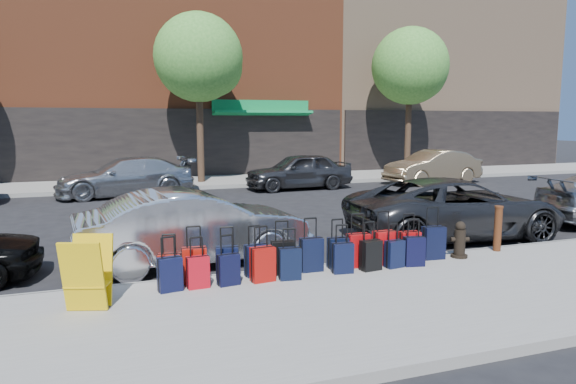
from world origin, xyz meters
name	(u,v)px	position (x,y,z in m)	size (l,w,h in m)	color
ground	(244,227)	(0.00, 0.00, 0.00)	(120.00, 120.00, 0.00)	black
sidewalk_near	(353,307)	(0.00, -6.50, 0.07)	(60.00, 4.00, 0.15)	gray
sidewalk_far	(188,182)	(0.00, 10.00, 0.07)	(60.00, 4.00, 0.15)	gray
curb_near	(304,270)	(0.00, -4.48, 0.07)	(60.00, 0.08, 0.15)	gray
curb_far	(196,188)	(0.00, 7.98, 0.07)	(60.00, 0.08, 0.15)	gray
building_right	(406,29)	(16.00, 17.99, 8.98)	(15.00, 12.12, 18.00)	#9D7D60
tree_center	(202,60)	(0.64, 9.50, 5.41)	(3.80, 3.80, 7.27)	black
tree_right	(413,68)	(11.14, 9.50, 5.41)	(3.80, 3.80, 7.27)	black
suitcase_front_0	(170,270)	(-2.48, -4.84, 0.42)	(0.38, 0.26, 0.86)	maroon
suitcase_front_1	(194,265)	(-2.07, -4.80, 0.45)	(0.41, 0.26, 0.95)	#9A1309
suitcase_front_2	(227,263)	(-1.52, -4.79, 0.43)	(0.41, 0.28, 0.90)	black
suitcase_front_3	(256,260)	(-1.01, -4.76, 0.43)	(0.39, 0.25, 0.88)	black
suitcase_front_4	(283,257)	(-0.54, -4.80, 0.45)	(0.41, 0.26, 0.95)	black
suitcase_front_5	(311,254)	(0.00, -4.81, 0.45)	(0.40, 0.23, 0.96)	black
suitcase_front_6	(338,253)	(0.54, -4.79, 0.43)	(0.38, 0.21, 0.90)	black
suitcase_front_7	(358,250)	(0.92, -4.84, 0.46)	(0.42, 0.25, 0.99)	#95090C
suitcase_front_8	(384,248)	(1.46, -4.85, 0.47)	(0.43, 0.24, 1.01)	#B40B0E
suitcase_front_9	(409,246)	(2.01, -4.84, 0.44)	(0.40, 0.25, 0.93)	#A90A0C
suitcase_front_10	(433,243)	(2.55, -4.83, 0.47)	(0.44, 0.27, 1.02)	black
suitcase_back_0	(170,274)	(-2.50, -5.09, 0.42)	(0.40, 0.27, 0.87)	black
suitcase_back_1	(198,272)	(-2.06, -5.08, 0.41)	(0.36, 0.23, 0.83)	#B10B18
suitcase_back_2	(228,269)	(-1.57, -5.09, 0.41)	(0.37, 0.25, 0.83)	black
suitcase_back_3	(263,264)	(-0.98, -5.09, 0.44)	(0.42, 0.27, 0.93)	#960D09
suitcase_back_4	(290,264)	(-0.52, -5.14, 0.42)	(0.39, 0.25, 0.87)	black
suitcase_back_6	(342,258)	(0.48, -5.10, 0.42)	(0.38, 0.25, 0.86)	black
suitcase_back_7	(371,255)	(1.03, -5.11, 0.42)	(0.39, 0.26, 0.88)	black
suitcase_back_8	(395,254)	(1.53, -5.10, 0.40)	(0.36, 0.24, 0.81)	black
suitcase_back_9	(414,251)	(1.93, -5.12, 0.42)	(0.40, 0.28, 0.88)	black
fire_hydrant	(460,241)	(3.10, -4.91, 0.48)	(0.37, 0.32, 0.72)	black
bollard	(498,228)	(4.16, -4.75, 0.63)	(0.17, 0.17, 0.94)	#38190C
display_rack	(88,274)	(-3.69, -5.49, 0.66)	(0.74, 0.78, 1.03)	#E1B50C
car_near_1	(195,227)	(-1.80, -3.16, 0.74)	(1.57, 4.50, 1.48)	silver
car_near_2	(455,208)	(4.51, -2.91, 0.73)	(2.42, 5.25, 1.46)	#313133
car_far_1	(126,177)	(-2.76, 7.05, 0.73)	(2.04, 5.03, 1.46)	#B4B6BB
car_far_2	(299,171)	(4.10, 6.80, 0.75)	(1.78, 4.41, 1.50)	#37373A
car_far_3	(433,167)	(10.51, 6.59, 0.76)	(1.60, 4.58, 1.51)	tan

